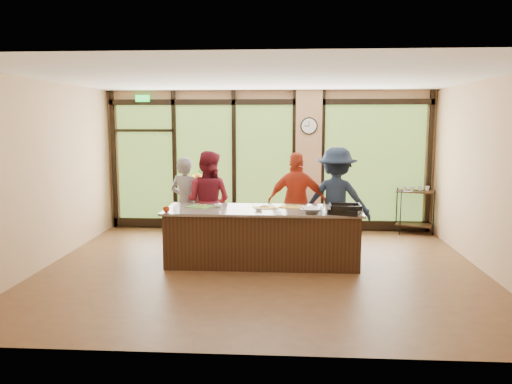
# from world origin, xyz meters

# --- Properties ---
(floor) EXTENTS (7.00, 7.00, 0.00)m
(floor) POSITION_xyz_m (0.00, 0.00, 0.00)
(floor) COLOR #4F311C
(floor) RESTS_ON ground
(ceiling) EXTENTS (7.00, 7.00, 0.00)m
(ceiling) POSITION_xyz_m (0.00, 0.00, 3.00)
(ceiling) COLOR silver
(ceiling) RESTS_ON back_wall
(back_wall) EXTENTS (7.00, 0.00, 7.00)m
(back_wall) POSITION_xyz_m (0.00, 3.00, 1.50)
(back_wall) COLOR tan
(back_wall) RESTS_ON floor
(left_wall) EXTENTS (0.00, 6.00, 6.00)m
(left_wall) POSITION_xyz_m (-3.50, 0.00, 1.50)
(left_wall) COLOR tan
(left_wall) RESTS_ON floor
(right_wall) EXTENTS (0.00, 6.00, 6.00)m
(right_wall) POSITION_xyz_m (3.50, 0.00, 1.50)
(right_wall) COLOR tan
(right_wall) RESTS_ON floor
(window_wall) EXTENTS (6.90, 0.12, 3.00)m
(window_wall) POSITION_xyz_m (0.16, 2.95, 1.39)
(window_wall) COLOR tan
(window_wall) RESTS_ON floor
(island_base) EXTENTS (3.10, 1.00, 0.88)m
(island_base) POSITION_xyz_m (0.00, 0.30, 0.44)
(island_base) COLOR black
(island_base) RESTS_ON floor
(countertop) EXTENTS (3.20, 1.10, 0.04)m
(countertop) POSITION_xyz_m (0.00, 0.30, 0.90)
(countertop) COLOR gray
(countertop) RESTS_ON island_base
(wall_clock) EXTENTS (0.36, 0.04, 0.36)m
(wall_clock) POSITION_xyz_m (0.85, 2.87, 2.25)
(wall_clock) COLOR black
(wall_clock) RESTS_ON window_wall
(cook_left) EXTENTS (0.73, 0.61, 1.71)m
(cook_left) POSITION_xyz_m (-1.45, 1.17, 0.86)
(cook_left) COLOR slate
(cook_left) RESTS_ON floor
(cook_midleft) EXTENTS (1.06, 0.93, 1.82)m
(cook_midleft) POSITION_xyz_m (-1.02, 1.06, 0.91)
(cook_midleft) COLOR maroon
(cook_midleft) RESTS_ON floor
(cook_midright) EXTENTS (1.07, 0.46, 1.80)m
(cook_midright) POSITION_xyz_m (0.58, 1.09, 0.90)
(cook_midright) COLOR #A83019
(cook_midright) RESTS_ON floor
(cook_right) EXTENTS (1.34, 0.94, 1.89)m
(cook_right) POSITION_xyz_m (1.28, 1.14, 0.94)
(cook_right) COLOR #172032
(cook_right) RESTS_ON floor
(roasting_pan) EXTENTS (0.57, 0.51, 0.08)m
(roasting_pan) POSITION_xyz_m (1.30, -0.08, 0.96)
(roasting_pan) COLOR black
(roasting_pan) RESTS_ON countertop
(mixing_bowl) EXTENTS (0.35, 0.35, 0.08)m
(mixing_bowl) POSITION_xyz_m (0.78, -0.03, 0.96)
(mixing_bowl) COLOR silver
(mixing_bowl) RESTS_ON countertop
(cutting_board_left) EXTENTS (0.48, 0.43, 0.01)m
(cutting_board_left) POSITION_xyz_m (-1.06, 0.41, 0.93)
(cutting_board_left) COLOR #4D8831
(cutting_board_left) RESTS_ON countertop
(cutting_board_center) EXTENTS (0.43, 0.36, 0.01)m
(cutting_board_center) POSITION_xyz_m (0.04, 0.40, 0.93)
(cutting_board_center) COLOR yellow
(cutting_board_center) RESTS_ON countertop
(cutting_board_right) EXTENTS (0.46, 0.39, 0.01)m
(cutting_board_right) POSITION_xyz_m (0.49, 0.52, 0.93)
(cutting_board_right) COLOR yellow
(cutting_board_right) RESTS_ON countertop
(prep_bowl_near) EXTENTS (0.18, 0.18, 0.05)m
(prep_bowl_near) POSITION_xyz_m (-0.74, 0.39, 0.94)
(prep_bowl_near) COLOR silver
(prep_bowl_near) RESTS_ON countertop
(prep_bowl_mid) EXTENTS (0.13, 0.13, 0.04)m
(prep_bowl_mid) POSITION_xyz_m (-0.05, 0.13, 0.94)
(prep_bowl_mid) COLOR silver
(prep_bowl_mid) RESTS_ON countertop
(prep_bowl_far) EXTENTS (0.14, 0.14, 0.03)m
(prep_bowl_far) POSITION_xyz_m (0.04, 0.47, 0.94)
(prep_bowl_far) COLOR silver
(prep_bowl_far) RESTS_ON countertop
(red_ramekin) EXTENTS (0.14, 0.14, 0.08)m
(red_ramekin) POSITION_xyz_m (-1.50, -0.10, 0.96)
(red_ramekin) COLOR #A82610
(red_ramekin) RESTS_ON countertop
(flower_stand) EXTENTS (0.45, 0.45, 0.86)m
(flower_stand) POSITION_xyz_m (-1.63, 2.75, 0.43)
(flower_stand) COLOR black
(flower_stand) RESTS_ON floor
(flower_vase) EXTENTS (0.29, 0.29, 0.24)m
(flower_vase) POSITION_xyz_m (-1.63, 2.75, 0.98)
(flower_vase) COLOR olive
(flower_vase) RESTS_ON flower_stand
(bar_cart) EXTENTS (0.84, 0.65, 1.01)m
(bar_cart) POSITION_xyz_m (3.09, 2.75, 0.60)
(bar_cart) COLOR black
(bar_cart) RESTS_ON floor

